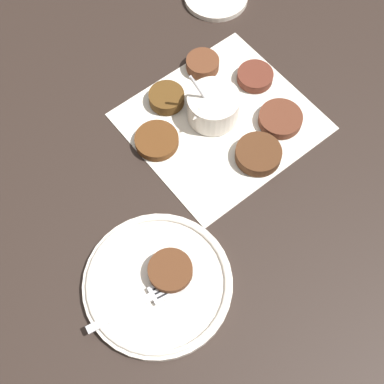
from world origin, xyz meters
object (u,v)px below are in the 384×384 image
serving_plate (158,283)px  fritter_on_plate (170,271)px  sauce_bowl (214,108)px  fork (150,297)px

serving_plate → fritter_on_plate: fritter_on_plate is taller
sauce_bowl → fork: bearing=24.8°
sauce_bowl → fork: size_ratio=0.64×
serving_plate → fork: 0.03m
sauce_bowl → serving_plate: bearing=25.2°
fritter_on_plate → fork: fritter_on_plate is taller
sauce_bowl → fritter_on_plate: sauce_bowl is taller
fritter_on_plate → fork: 0.05m
sauce_bowl → fork: 0.35m
sauce_bowl → serving_plate: size_ratio=0.46×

